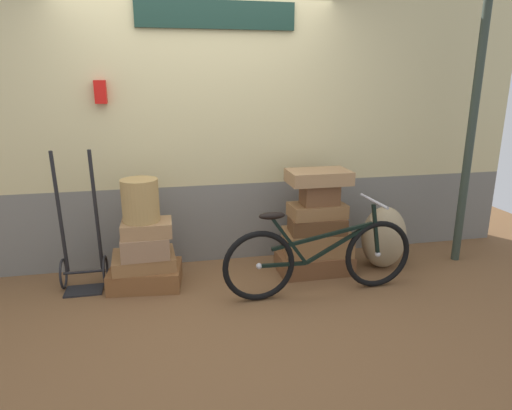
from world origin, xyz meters
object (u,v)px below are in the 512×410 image
suitcase_2 (145,246)px  luggage_trolley (82,256)px  wicker_basket (140,200)px  suitcase_4 (314,262)px  suitcase_6 (317,225)px  suitcase_5 (317,242)px  suitcase_7 (317,210)px  suitcase_0 (146,276)px  burlap_sack (384,237)px  suitcase_9 (319,177)px  suitcase_1 (144,260)px  suitcase_3 (147,228)px  bicycle (320,257)px  suitcase_8 (320,194)px

suitcase_2 → luggage_trolley: bearing=166.0°
wicker_basket → suitcase_4: bearing=-0.4°
suitcase_6 → wicker_basket: wicker_basket is taller
suitcase_5 → suitcase_7: (-0.02, -0.02, 0.32)m
suitcase_2 → suitcase_0: bearing=110.0°
suitcase_6 → burlap_sack: burlap_sack is taller
suitcase_5 → suitcase_9: 0.64m
suitcase_4 → suitcase_6: (0.02, 0.00, 0.38)m
suitcase_6 → wicker_basket: 1.63m
suitcase_7 → suitcase_9: size_ratio=0.91×
suitcase_0 → burlap_sack: size_ratio=1.01×
suitcase_9 → wicker_basket: suitcase_9 is taller
suitcase_4 → suitcase_7: bearing=42.0°
suitcase_7 → suitcase_1: bearing=176.8°
suitcase_3 → suitcase_5: size_ratio=0.67×
suitcase_5 → bicycle: size_ratio=0.37×
suitcase_2 → suitcase_4: suitcase_2 is taller
suitcase_1 → suitcase_7: size_ratio=1.05×
suitcase_3 → burlap_sack: bearing=0.3°
wicker_basket → luggage_trolley: luggage_trolley is taller
suitcase_0 → suitcase_6: suitcase_6 is taller
suitcase_6 → bicycle: bearing=-101.1°
suitcase_2 → luggage_trolley: size_ratio=0.33×
suitcase_5 → bicycle: (-0.15, -0.48, 0.05)m
suitcase_8 → luggage_trolley: bearing=174.7°
suitcase_2 → burlap_sack: burlap_sack is taller
bicycle → suitcase_3: bearing=163.1°
suitcase_7 → bicycle: 0.55m
suitcase_2 → suitcase_8: 1.64m
suitcase_0 → suitcase_2: suitcase_2 is taller
suitcase_2 → bicycle: 1.52m
suitcase_0 → suitcase_3: bearing=-34.3°
suitcase_6 → luggage_trolley: 2.14m
suitcase_3 → suitcase_2: bearing=-173.7°
suitcase_7 → suitcase_5: bearing=48.8°
suitcase_1 → wicker_basket: bearing=-78.8°
suitcase_0 → bicycle: 1.56m
suitcase_0 → wicker_basket: wicker_basket is taller
suitcase_6 → burlap_sack: size_ratio=0.84×
suitcase_5 → luggage_trolley: size_ratio=0.51×
suitcase_2 → suitcase_5: size_ratio=0.64×
suitcase_3 → wicker_basket: wicker_basket is taller
suitcase_4 → suitcase_5: 0.20m
suitcase_2 → suitcase_7: size_ratio=0.79×
suitcase_4 → bicycle: bearing=-104.5°
suitcase_4 → bicycle: size_ratio=0.41×
suitcase_4 → suitcase_8: (0.03, -0.00, 0.68)m
suitcase_2 → luggage_trolley: 0.57m
suitcase_2 → suitcase_5: (1.61, 0.05, -0.11)m
suitcase_7 → suitcase_0: bearing=177.3°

